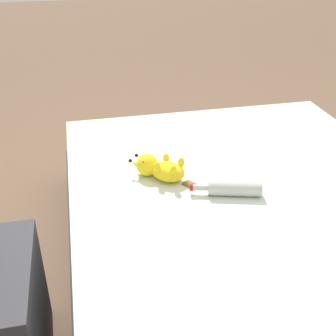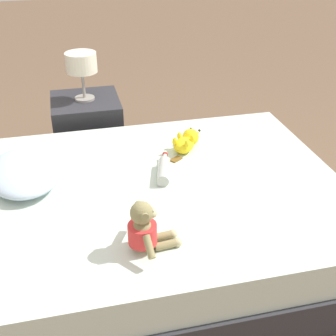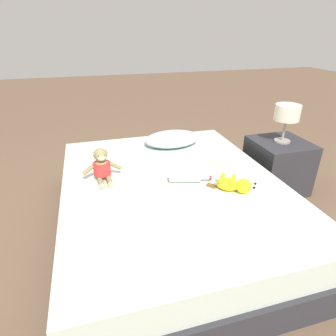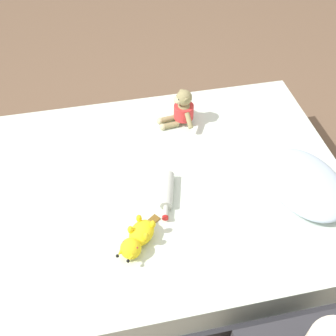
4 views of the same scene
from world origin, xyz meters
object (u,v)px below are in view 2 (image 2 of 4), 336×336
Objects in this scene: plush_yellow_creature at (187,141)px; nightstand at (88,130)px; bed at (160,217)px; plush_monkey at (145,230)px; glass_bottle at (164,170)px; bedside_lamp at (81,64)px; pillow at (24,172)px.

plush_yellow_creature reaches higher than nightstand.
nightstand reaches higher than bed.
plush_monkey reaches higher than glass_bottle.
bed is at bearing -165.17° from bedside_lamp.
bedside_lamp is (0.75, 0.54, 0.28)m from plush_yellow_creature.
pillow is at bearing 81.12° from glass_bottle.
bedside_lamp is (0.00, 0.00, 0.49)m from nightstand.
bed is at bearing -19.29° from plush_monkey.
pillow reaches higher than nightstand.
pillow reaches higher than plush_yellow_creature.
glass_bottle is 0.90× the size of bedside_lamp.
plush_monkey is (-0.47, 0.16, 0.30)m from bed.
pillow is 0.94m from plush_yellow_creature.
bedside_lamp is (0.91, -0.38, 0.27)m from pillow.
plush_monkey is 1.00× the size of plush_yellow_creature.
nightstand is (1.58, 0.13, -0.26)m from plush_monkey.
nightstand reaches higher than glass_bottle.
bed is at bearing -165.17° from nightstand.
bed is 4.16× the size of nightstand.
bedside_lamp reaches higher than plush_monkey.
bed is at bearing 145.80° from plush_yellow_creature.
pillow is 1.01m from nightstand.
nightstand is at bearing 35.73° from plush_yellow_creature.
glass_bottle is (-0.11, -0.72, -0.02)m from pillow.
plush_monkey reaches higher than plush_yellow_creature.
plush_monkey is at bearing -175.32° from bedside_lamp.
nightstand is 1.43× the size of bedside_lamp.
plush_monkey is at bearing -142.78° from pillow.
bedside_lamp is at bearing 18.35° from glass_bottle.
plush_monkey is 0.93m from plush_yellow_creature.
pillow is at bearing 157.08° from bedside_lamp.
pillow is at bearing 73.22° from bed.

